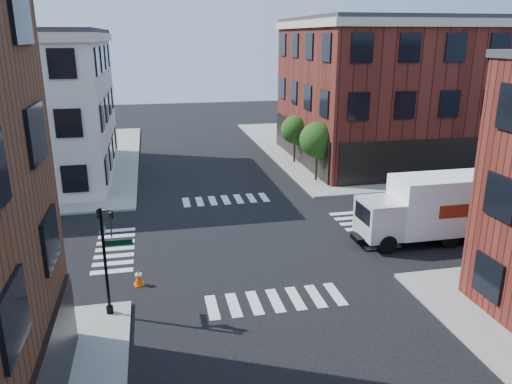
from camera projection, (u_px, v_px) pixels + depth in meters
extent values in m
plane|color=black|center=(245.00, 238.00, 27.77)|extent=(120.00, 120.00, 0.00)
cube|color=gray|center=(406.00, 144.00, 51.52)|extent=(30.00, 30.00, 0.15)
cube|color=#4A1812|center=(434.00, 91.00, 44.98)|extent=(25.00, 16.00, 12.00)
cylinder|color=black|center=(316.00, 171.00, 38.33)|extent=(0.18, 0.18, 1.47)
cylinder|color=black|center=(316.00, 161.00, 38.11)|extent=(0.12, 0.12, 1.47)
sphere|color=#193C10|center=(317.00, 140.00, 37.61)|extent=(2.69, 2.69, 2.69)
sphere|color=#193C10|center=(321.00, 147.00, 37.72)|extent=(1.85, 1.85, 1.85)
cylinder|color=black|center=(294.00, 154.00, 43.95)|extent=(0.18, 0.18, 1.33)
cylinder|color=black|center=(294.00, 147.00, 43.75)|extent=(0.12, 0.12, 1.33)
sphere|color=#193C10|center=(295.00, 130.00, 43.29)|extent=(2.43, 2.43, 2.43)
sphere|color=#193C10|center=(298.00, 135.00, 43.40)|extent=(1.67, 1.67, 1.67)
cylinder|color=black|center=(105.00, 264.00, 19.38)|extent=(0.12, 0.12, 4.60)
cylinder|color=black|center=(110.00, 310.00, 19.98)|extent=(0.28, 0.28, 0.30)
cube|color=#053819|center=(118.00, 243.00, 19.24)|extent=(1.10, 0.03, 0.22)
cube|color=#053819|center=(104.00, 233.00, 19.57)|extent=(0.03, 1.10, 0.22)
imported|color=black|center=(111.00, 224.00, 19.07)|extent=(0.22, 0.18, 1.10)
imported|color=black|center=(100.00, 223.00, 19.21)|extent=(0.18, 0.22, 1.10)
cube|color=white|center=(445.00, 204.00, 27.04)|extent=(5.79, 2.53, 3.09)
cube|color=maroon|center=(459.00, 211.00, 25.87)|extent=(2.19, 0.05, 0.70)
cube|color=maroon|center=(432.00, 197.00, 28.22)|extent=(2.19, 0.05, 0.70)
cube|color=silver|center=(380.00, 218.00, 26.43)|extent=(2.01, 2.40, 1.99)
cube|color=black|center=(363.00, 213.00, 26.14)|extent=(0.11, 1.89, 0.90)
cube|color=black|center=(422.00, 233.00, 27.28)|extent=(7.97, 1.05, 0.25)
cylinder|color=black|center=(387.00, 244.00, 25.77)|extent=(1.00, 0.35, 1.00)
cylinder|color=black|center=(370.00, 229.00, 27.72)|extent=(1.00, 0.35, 1.00)
cylinder|color=black|center=(449.00, 238.00, 26.51)|extent=(1.00, 0.35, 1.00)
cylinder|color=black|center=(428.00, 224.00, 28.45)|extent=(1.00, 0.35, 1.00)
cylinder|color=black|center=(489.00, 235.00, 26.99)|extent=(1.00, 0.35, 1.00)
cylinder|color=black|center=(465.00, 221.00, 28.94)|extent=(1.00, 0.35, 1.00)
cube|color=#FF5D0B|center=(139.00, 284.00, 22.58)|extent=(0.51, 0.51, 0.05)
cone|color=#FF5D0B|center=(139.00, 277.00, 22.47)|extent=(0.48, 0.48, 0.80)
cylinder|color=white|center=(138.00, 275.00, 22.43)|extent=(0.31, 0.31, 0.09)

